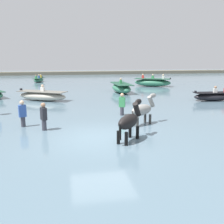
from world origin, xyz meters
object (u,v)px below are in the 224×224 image
at_px(person_onlooker_right, 122,107).
at_px(person_onlooker_left, 44,120).
at_px(horse_lead_grey, 143,111).
at_px(boat_mid_outer, 39,80).
at_px(boat_far_offshore, 153,82).
at_px(boat_near_port, 214,96).
at_px(person_spectator_far, 23,117).
at_px(boat_distant_west, 42,96).
at_px(horse_trailing_black, 129,122).
at_px(boat_far_inshore, 121,88).

bearing_deg(person_onlooker_right, person_onlooker_left, -149.74).
bearing_deg(horse_lead_grey, person_onlooker_right, 102.88).
bearing_deg(boat_mid_outer, boat_far_offshore, -31.04).
bearing_deg(person_onlooker_right, horse_lead_grey, -77.12).
relative_size(boat_near_port, person_spectator_far, 1.86).
height_order(boat_near_port, boat_distant_west, boat_distant_west).
bearing_deg(horse_lead_grey, horse_trailing_black, -118.26).
xyz_separation_m(horse_lead_grey, person_onlooker_right, (-0.49, 2.15, -0.21)).
height_order(boat_far_inshore, boat_distant_west, boat_far_inshore).
relative_size(boat_far_inshore, boat_distant_west, 1.02).
bearing_deg(horse_lead_grey, boat_mid_outer, 105.75).
distance_m(horse_trailing_black, person_spectator_far, 5.12).
bearing_deg(boat_far_offshore, person_onlooker_left, -123.28).
relative_size(horse_trailing_black, boat_distant_west, 0.50).
bearing_deg(person_onlooker_right, boat_far_offshore, 64.54).
bearing_deg(boat_distant_west, person_onlooker_left, -85.64).
xyz_separation_m(boat_far_offshore, person_onlooker_left, (-10.44, -15.91, 0.03)).
distance_m(boat_distant_west, person_onlooker_left, 8.26).
relative_size(horse_trailing_black, boat_far_inshore, 0.49).
bearing_deg(boat_mid_outer, boat_distant_west, -84.46).
xyz_separation_m(boat_far_offshore, boat_far_inshore, (-4.45, -4.39, -0.02)).
bearing_deg(person_spectator_far, boat_far_inshore, 57.00).
distance_m(horse_lead_grey, boat_far_offshore, 16.84).
bearing_deg(boat_distant_west, horse_lead_grey, -57.74).
relative_size(boat_distant_west, person_onlooker_right, 2.37).
bearing_deg(boat_far_inshore, boat_near_port, -44.90).
bearing_deg(boat_near_port, person_spectator_far, -157.94).
relative_size(boat_far_offshore, boat_far_inshore, 1.04).
relative_size(horse_lead_grey, person_onlooker_right, 1.12).
bearing_deg(boat_distant_west, boat_far_offshore, 34.72).
distance_m(horse_trailing_black, person_onlooker_right, 4.48).
bearing_deg(boat_mid_outer, horse_trailing_black, -78.17).
xyz_separation_m(horse_lead_grey, person_spectator_far, (-5.44, 0.62, -0.21)).
distance_m(boat_mid_outer, person_spectator_far, 22.70).
height_order(boat_near_port, person_onlooker_right, person_onlooker_right).
bearing_deg(boat_far_inshore, person_onlooker_right, -102.36).
bearing_deg(boat_mid_outer, horse_lead_grey, -74.25).
distance_m(horse_trailing_black, boat_far_inshore, 13.89).
relative_size(horse_trailing_black, boat_near_port, 0.63).
height_order(boat_distant_west, person_spectator_far, person_spectator_far).
xyz_separation_m(boat_mid_outer, person_onlooker_left, (2.10, -23.46, 0.18)).
xyz_separation_m(boat_far_inshore, boat_distant_west, (-6.62, -3.28, -0.06)).
height_order(boat_far_offshore, boat_distant_west, boat_far_offshore).
height_order(boat_mid_outer, boat_far_offshore, boat_far_offshore).
xyz_separation_m(boat_far_offshore, boat_near_port, (1.19, -10.01, -0.11)).
relative_size(horse_lead_grey, boat_mid_outer, 0.69).
relative_size(horse_lead_grey, person_onlooker_left, 1.12).
relative_size(boat_far_offshore, boat_distant_west, 1.07).
bearing_deg(boat_distant_west, boat_far_inshore, 26.36).
xyz_separation_m(boat_distant_west, person_onlooker_left, (0.63, -8.24, 0.11)).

